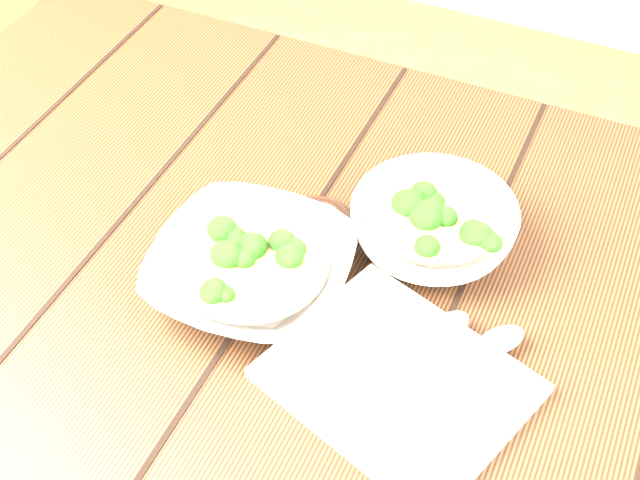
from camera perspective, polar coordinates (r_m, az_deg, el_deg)
table at (r=1.09m, az=-1.30°, el=-5.69°), size 1.20×0.80×0.75m
soup_bowl_front at (r=0.96m, az=-4.46°, el=-1.88°), size 0.22×0.22×0.06m
soup_bowl_back at (r=1.00m, az=7.23°, el=0.93°), size 0.21×0.21×0.07m
trivet at (r=1.02m, az=-0.35°, el=0.86°), size 0.11×0.11×0.02m
napkin at (r=0.90m, az=5.00°, el=-8.97°), size 0.29×0.26×0.01m
spoon_left at (r=0.91m, az=6.45°, el=-6.76°), size 0.10×0.18×0.01m
spoon_right at (r=0.91m, az=9.54°, el=-7.25°), size 0.13×0.17×0.01m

